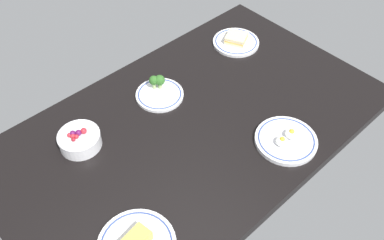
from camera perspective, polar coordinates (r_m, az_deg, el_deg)
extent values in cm
cube|color=black|center=(150.83, 0.00, -1.03)|extent=(140.38, 84.00, 4.00)
cylinder|color=silver|center=(159.38, -4.43, 3.44)|extent=(18.20, 18.20, 1.14)
torus|color=#33478C|center=(158.98, -4.44, 3.58)|extent=(16.52, 16.52, 0.50)
cylinder|color=#9EBC72|center=(160.60, -5.18, 4.71)|extent=(1.26, 1.26, 2.62)
sphere|color=#2D6023|center=(158.82, -5.25, 5.41)|extent=(3.61, 3.61, 3.61)
cylinder|color=#9EBC72|center=(160.75, -4.38, 4.73)|extent=(1.42, 1.42, 2.24)
sphere|color=#2D6023|center=(158.98, -4.44, 5.43)|extent=(4.07, 4.07, 4.07)
cylinder|color=silver|center=(146.81, 12.69, -2.73)|extent=(21.40, 21.40, 1.58)
torus|color=#33478C|center=(146.22, 12.74, -2.53)|extent=(19.33, 19.33, 0.50)
ellipsoid|color=white|center=(143.54, 12.16, -2.87)|extent=(4.44, 4.44, 2.44)
sphere|color=yellow|center=(142.72, 12.23, -2.59)|extent=(1.78, 1.78, 1.78)
ellipsoid|color=white|center=(146.38, 13.39, -1.86)|extent=(4.60, 4.60, 2.53)
sphere|color=yellow|center=(145.55, 13.46, -1.57)|extent=(1.84, 1.84, 1.84)
cylinder|color=silver|center=(184.87, 6.01, 10.49)|extent=(19.93, 19.93, 1.22)
torus|color=#33478C|center=(184.51, 6.03, 10.64)|extent=(18.04, 18.04, 0.50)
cube|color=beige|center=(184.15, 6.04, 10.79)|extent=(10.95, 11.04, 1.20)
cube|color=#E5B24C|center=(183.56, 6.07, 11.04)|extent=(10.95, 11.04, 0.80)
cube|color=beige|center=(182.98, 6.09, 11.29)|extent=(10.95, 11.04, 1.20)
cylinder|color=silver|center=(146.03, -15.04, -2.67)|extent=(14.17, 14.17, 5.03)
torus|color=silver|center=(144.18, -15.23, -2.03)|extent=(14.41, 14.41, 0.80)
sphere|color=maroon|center=(142.45, -15.87, -2.57)|extent=(1.41, 1.41, 1.41)
sphere|color=#B2232D|center=(143.62, -14.56, -1.45)|extent=(2.10, 2.10, 2.10)
sphere|color=#B2232D|center=(144.01, -16.38, -1.98)|extent=(1.56, 1.56, 1.56)
sphere|color=#B2232D|center=(143.24, -15.94, -2.14)|extent=(1.72, 1.72, 1.72)
sphere|color=#B2232D|center=(142.97, -15.47, -2.19)|extent=(1.50, 1.50, 1.50)
sphere|color=#59144C|center=(143.52, -15.23, -1.69)|extent=(2.10, 2.10, 2.10)
sphere|color=#59144C|center=(143.81, -15.96, -1.78)|extent=(2.07, 2.07, 2.07)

